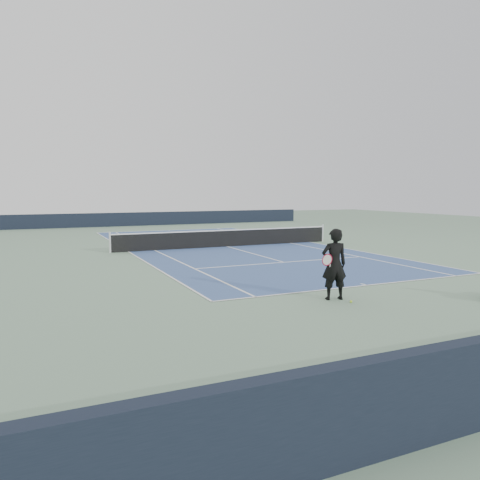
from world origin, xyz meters
name	(u,v)px	position (x,y,z in m)	size (l,w,h in m)	color
ground	(227,247)	(0.00, 0.00, 0.00)	(80.00, 80.00, 0.00)	gray
court_surface	(227,247)	(0.00, 0.00, 0.01)	(10.97, 23.77, 0.01)	#395487
tennis_net	(227,238)	(0.00, 0.00, 0.50)	(12.90, 0.10, 1.07)	silver
windscreen_far	(150,219)	(0.00, 17.88, 0.60)	(30.00, 0.25, 1.20)	black
tennis_player	(334,264)	(-2.17, -13.04, 1.03)	(0.89, 0.72, 2.06)	black
tennis_ball	(351,301)	(-1.97, -13.59, 0.04)	(0.07, 0.07, 0.07)	#BBE42E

